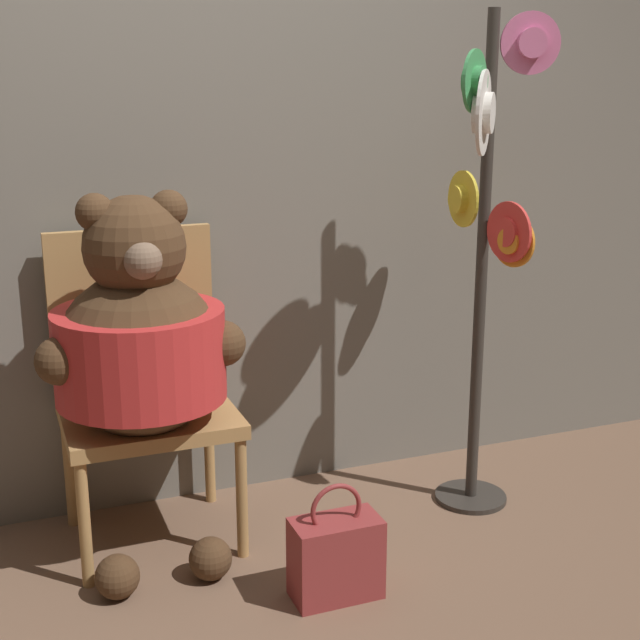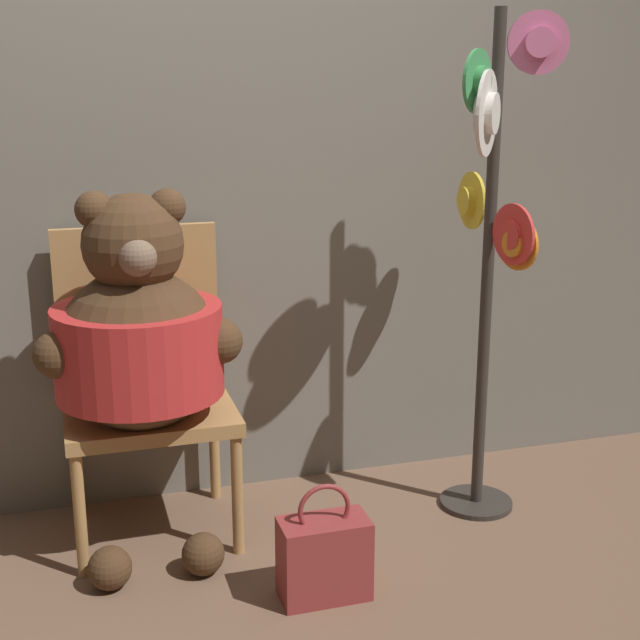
# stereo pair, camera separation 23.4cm
# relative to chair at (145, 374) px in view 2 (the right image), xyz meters

# --- Properties ---
(ground_plane) EXTENTS (14.00, 14.00, 0.00)m
(ground_plane) POSITION_rel_chair_xyz_m (0.31, -0.52, -0.58)
(ground_plane) COLOR brown
(wall_back) EXTENTS (8.00, 0.10, 2.43)m
(wall_back) POSITION_rel_chair_xyz_m (0.31, 0.26, 0.63)
(wall_back) COLOR slate
(wall_back) RESTS_ON ground_plane
(chair) EXTENTS (0.59, 0.51, 1.10)m
(chair) POSITION_rel_chair_xyz_m (0.00, 0.00, 0.00)
(chair) COLOR #B2844C
(chair) RESTS_ON ground_plane
(teddy_bear) EXTENTS (0.68, 0.61, 1.27)m
(teddy_bear) POSITION_rel_chair_xyz_m (-0.03, -0.18, 0.18)
(teddy_bear) COLOR #4C331E
(teddy_bear) RESTS_ON ground_plane
(hat_display_rack) EXTENTS (0.44, 0.50, 1.84)m
(hat_display_rack) POSITION_rel_chair_xyz_m (1.22, -0.27, 0.51)
(hat_display_rack) COLOR #332D28
(hat_display_rack) RESTS_ON ground_plane
(handbag_on_ground) EXTENTS (0.28, 0.15, 0.39)m
(handbag_on_ground) POSITION_rel_chair_xyz_m (0.47, -0.67, -0.44)
(handbag_on_ground) COLOR maroon
(handbag_on_ground) RESTS_ON ground_plane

